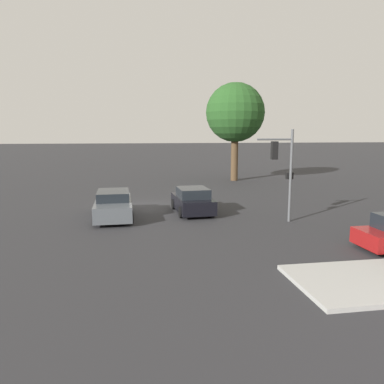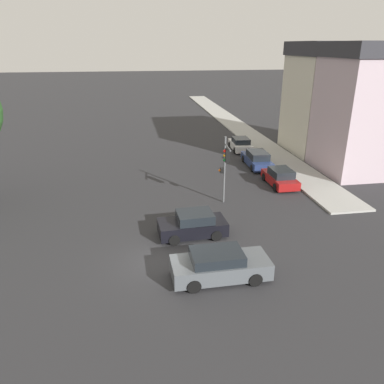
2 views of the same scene
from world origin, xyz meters
TOP-DOWN VIEW (x-y plane):
  - ground_plane at (0.00, 0.00)m, footprint 300.00×300.00m
  - street_tree at (-11.94, 8.93)m, footprint 5.53×5.53m
  - traffic_signal at (4.96, 6.59)m, footprint 0.51×1.99m
  - crossing_car_0 at (2.64, -1.95)m, footprint 4.66×2.07m
  - crossing_car_1 at (2.09, 2.46)m, footprint 3.98×2.11m

SIDE VIEW (x-z plane):
  - ground_plane at x=0.00m, z-range 0.00..0.00m
  - crossing_car_1 at x=2.09m, z-range -0.04..1.41m
  - crossing_car_0 at x=2.64m, z-range -0.03..1.42m
  - traffic_signal at x=4.96m, z-range 0.69..5.40m
  - street_tree at x=-11.94m, z-range 1.79..11.01m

